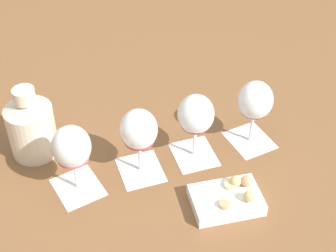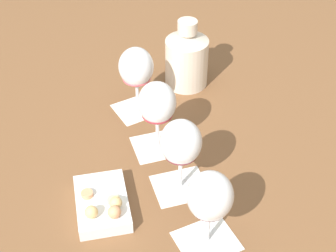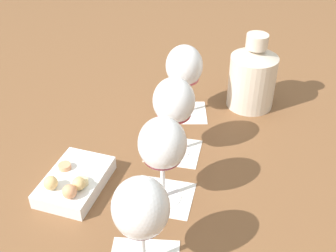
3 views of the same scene
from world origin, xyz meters
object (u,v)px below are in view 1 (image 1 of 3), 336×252
ceramic_vase (31,126)px  wine_glass_0 (72,149)px  wine_glass_1 (139,132)px  wine_glass_3 (255,103)px  snack_dish (228,199)px  wine_glass_2 (196,117)px

ceramic_vase → wine_glass_0: bearing=-94.7°
wine_glass_1 → ceramic_vase: 0.28m
wine_glass_1 → wine_glass_3: 0.30m
ceramic_vase → snack_dish: 0.50m
wine_glass_0 → wine_glass_1: 0.15m
wine_glass_2 → snack_dish: bearing=-115.5°
wine_glass_3 → snack_dish: 0.25m
wine_glass_0 → wine_glass_2: 0.30m
wine_glass_3 → snack_dish: bearing=-158.5°
wine_glass_1 → ceramic_vase: ceramic_vase is taller
wine_glass_2 → ceramic_vase: bearing=129.0°
wine_glass_1 → wine_glass_3: same height
wine_glass_2 → wine_glass_3: (0.14, -0.07, -0.00)m
snack_dish → wine_glass_1: bearing=103.1°
snack_dish → wine_glass_3: bearing=21.5°
wine_glass_0 → wine_glass_3: (0.40, -0.21, -0.00)m
wine_glass_2 → wine_glass_3: same height
wine_glass_1 → ceramic_vase: size_ratio=0.94×
ceramic_vase → wine_glass_3: bearing=-44.9°
snack_dish → wine_glass_2: bearing=64.5°
wine_glass_0 → wine_glass_3: bearing=-27.6°
wine_glass_3 → wine_glass_1: bearing=152.2°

